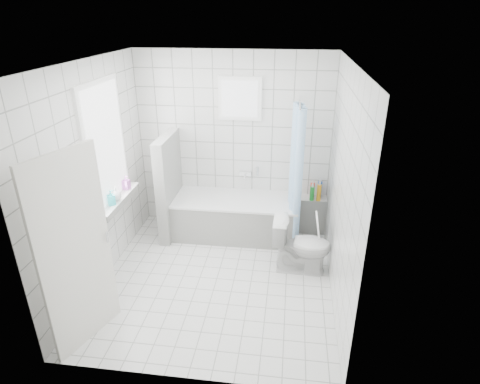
# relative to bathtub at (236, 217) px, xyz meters

# --- Properties ---
(ground) EXTENTS (3.00, 3.00, 0.00)m
(ground) POSITION_rel_bathtub_xyz_m (-0.08, -1.12, -0.29)
(ground) COLOR white
(ground) RESTS_ON ground
(ceiling) EXTENTS (3.00, 3.00, 0.00)m
(ceiling) POSITION_rel_bathtub_xyz_m (-0.08, -1.12, 2.31)
(ceiling) COLOR white
(ceiling) RESTS_ON ground
(wall_back) EXTENTS (2.80, 0.02, 2.60)m
(wall_back) POSITION_rel_bathtub_xyz_m (-0.08, 0.38, 1.01)
(wall_back) COLOR white
(wall_back) RESTS_ON ground
(wall_front) EXTENTS (2.80, 0.02, 2.60)m
(wall_front) POSITION_rel_bathtub_xyz_m (-0.08, -2.62, 1.01)
(wall_front) COLOR white
(wall_front) RESTS_ON ground
(wall_left) EXTENTS (0.02, 3.00, 2.60)m
(wall_left) POSITION_rel_bathtub_xyz_m (-1.48, -1.12, 1.01)
(wall_left) COLOR white
(wall_left) RESTS_ON ground
(wall_right) EXTENTS (0.02, 3.00, 2.60)m
(wall_right) POSITION_rel_bathtub_xyz_m (1.32, -1.12, 1.01)
(wall_right) COLOR white
(wall_right) RESTS_ON ground
(window_left) EXTENTS (0.01, 0.90, 1.40)m
(window_left) POSITION_rel_bathtub_xyz_m (-1.44, -0.82, 1.31)
(window_left) COLOR white
(window_left) RESTS_ON wall_left
(window_back) EXTENTS (0.50, 0.01, 0.50)m
(window_back) POSITION_rel_bathtub_xyz_m (0.02, 0.33, 1.66)
(window_back) COLOR white
(window_back) RESTS_ON wall_back
(window_sill) EXTENTS (0.18, 1.02, 0.08)m
(window_sill) POSITION_rel_bathtub_xyz_m (-1.39, -0.82, 0.57)
(window_sill) COLOR white
(window_sill) RESTS_ON wall_left
(door) EXTENTS (0.32, 0.76, 2.00)m
(door) POSITION_rel_bathtub_xyz_m (-1.19, -2.23, 0.71)
(door) COLOR silver
(door) RESTS_ON ground
(bathtub) EXTENTS (1.79, 0.77, 0.58)m
(bathtub) POSITION_rel_bathtub_xyz_m (0.00, 0.00, 0.00)
(bathtub) COLOR white
(bathtub) RESTS_ON ground
(partition_wall) EXTENTS (0.15, 0.85, 1.50)m
(partition_wall) POSITION_rel_bathtub_xyz_m (-0.96, -0.05, 0.46)
(partition_wall) COLOR white
(partition_wall) RESTS_ON ground
(tiled_ledge) EXTENTS (0.40, 0.24, 0.55)m
(tiled_ledge) POSITION_rel_bathtub_xyz_m (1.14, 0.25, -0.02)
(tiled_ledge) COLOR white
(tiled_ledge) RESTS_ON ground
(toilet) EXTENTS (0.73, 0.43, 0.74)m
(toilet) POSITION_rel_bathtub_xyz_m (0.95, -0.79, 0.08)
(toilet) COLOR white
(toilet) RESTS_ON ground
(curtain_rod) EXTENTS (0.02, 0.80, 0.02)m
(curtain_rod) POSITION_rel_bathtub_xyz_m (0.83, -0.02, 1.71)
(curtain_rod) COLOR silver
(curtain_rod) RESTS_ON wall_back
(shower_curtain) EXTENTS (0.14, 0.48, 1.78)m
(shower_curtain) POSITION_rel_bathtub_xyz_m (0.83, -0.16, 0.81)
(shower_curtain) COLOR #51A3EE
(shower_curtain) RESTS_ON curtain_rod
(tub_faucet) EXTENTS (0.18, 0.06, 0.06)m
(tub_faucet) POSITION_rel_bathtub_xyz_m (0.10, 0.33, 0.56)
(tub_faucet) COLOR silver
(tub_faucet) RESTS_ON wall_back
(sill_bottles) EXTENTS (0.15, 0.58, 0.19)m
(sill_bottles) POSITION_rel_bathtub_xyz_m (-1.38, -0.84, 0.70)
(sill_bottles) COLOR white
(sill_bottles) RESTS_ON window_sill
(ledge_bottles) EXTENTS (0.18, 0.19, 0.25)m
(ledge_bottles) POSITION_rel_bathtub_xyz_m (1.15, 0.22, 0.38)
(ledge_bottles) COLOR green
(ledge_bottles) RESTS_ON tiled_ledge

